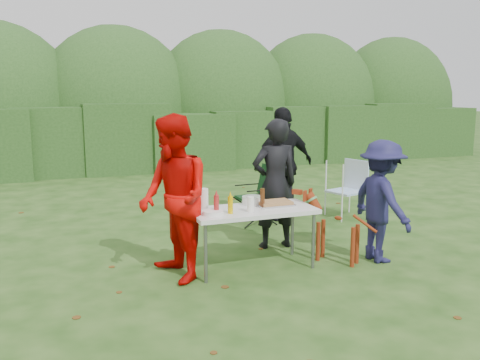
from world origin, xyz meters
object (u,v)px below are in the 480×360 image
object	(u,v)px
folding_table	(253,213)
paper_towel_roll	(203,199)
lawn_chair	(346,189)
person_black_puffy	(283,164)
person_red_jacket	(174,198)
person_cook	(275,184)
child	(381,201)
ketchup_bottle	(216,205)
mustard_bottle	(230,205)
beer_bottle	(262,198)
camping_chair	(255,195)
dog	(338,229)

from	to	relation	value
folding_table	paper_towel_roll	bearing A→B (deg)	166.47
lawn_chair	person_black_puffy	bearing A→B (deg)	-30.35
person_black_puffy	person_red_jacket	bearing A→B (deg)	33.50
folding_table	paper_towel_roll	world-z (taller)	paper_towel_roll
person_black_puffy	person_cook	bearing A→B (deg)	52.28
person_cook	person_red_jacket	distance (m)	1.73
person_cook	person_black_puffy	world-z (taller)	person_black_puffy
child	ketchup_bottle	distance (m)	2.12
folding_table	mustard_bottle	bearing A→B (deg)	-158.67
person_cook	person_black_puffy	xyz separation A→B (m)	(0.78, 1.35, 0.05)
child	beer_bottle	bearing A→B (deg)	76.12
camping_chair	mustard_bottle	distance (m)	2.40
person_black_puffy	beer_bottle	distance (m)	2.38
person_cook	person_black_puffy	size ratio (longest dim) A/B	0.94
dog	lawn_chair	distance (m)	2.38
child	camping_chair	distance (m)	2.41
dog	person_red_jacket	bearing A→B (deg)	48.52
ketchup_bottle	dog	bearing A→B (deg)	-3.44
person_red_jacket	ketchup_bottle	distance (m)	0.49
beer_bottle	camping_chair	bearing A→B (deg)	69.93
person_black_puffy	ketchup_bottle	world-z (taller)	person_black_puffy
folding_table	mustard_bottle	distance (m)	0.39
person_cook	beer_bottle	distance (m)	0.83
person_cook	ketchup_bottle	bearing A→B (deg)	38.65
folding_table	beer_bottle	xyz separation A→B (m)	(0.13, 0.00, 0.17)
person_black_puffy	mustard_bottle	xyz separation A→B (m)	(-1.71, -2.16, -0.10)
lawn_chair	person_cook	bearing A→B (deg)	13.96
dog	beer_bottle	bearing A→B (deg)	41.73
dog	camping_chair	size ratio (longest dim) A/B	0.95
lawn_chair	beer_bottle	xyz separation A→B (m)	(-2.32, -1.76, 0.37)
person_black_puffy	dog	size ratio (longest dim) A/B	2.06
child	beer_bottle	xyz separation A→B (m)	(-1.49, 0.32, 0.09)
beer_bottle	paper_towel_roll	distance (m)	0.71
ketchup_bottle	child	bearing A→B (deg)	-6.15
person_red_jacket	mustard_bottle	bearing A→B (deg)	72.13
paper_towel_roll	dog	bearing A→B (deg)	-11.04
dog	paper_towel_roll	distance (m)	1.74
person_red_jacket	paper_towel_roll	world-z (taller)	person_red_jacket
folding_table	camping_chair	distance (m)	2.12
folding_table	dog	size ratio (longest dim) A/B	1.65
folding_table	person_black_puffy	size ratio (longest dim) A/B	0.80
lawn_chair	mustard_bottle	xyz separation A→B (m)	(-2.77, -1.89, 0.35)
person_red_jacket	dog	bearing A→B (deg)	76.36
dog	beer_bottle	size ratio (longest dim) A/B	3.80
dog	mustard_bottle	distance (m)	1.47
person_cook	paper_towel_roll	bearing A→B (deg)	28.09
folding_table	person_cook	distance (m)	0.93
person_black_puffy	lawn_chair	bearing A→B (deg)	158.45
person_cook	folding_table	bearing A→B (deg)	51.83
person_cook	paper_towel_roll	size ratio (longest dim) A/B	6.82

